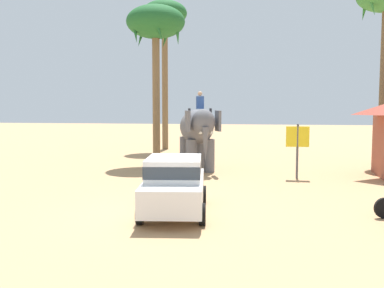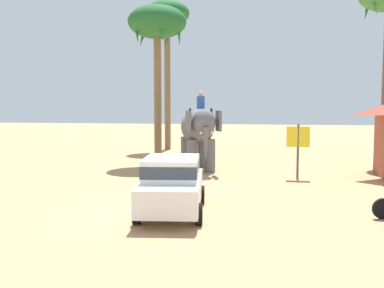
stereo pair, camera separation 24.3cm
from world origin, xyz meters
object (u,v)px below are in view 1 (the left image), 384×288
object	(u,v)px
car_sedan_foreground	(174,183)
signboard_yellow	(298,140)
palm_tree_behind_elephant	(165,20)
palm_tree_near_hut	(156,27)
elephant_with_mahout	(198,130)

from	to	relation	value
car_sedan_foreground	signboard_yellow	distance (m)	8.17
palm_tree_behind_elephant	signboard_yellow	xyz separation A→B (m)	(8.41, -11.56, -7.61)
palm_tree_near_hut	signboard_yellow	xyz separation A→B (m)	(7.32, -4.11, -5.80)
elephant_with_mahout	palm_tree_near_hut	world-z (taller)	palm_tree_near_hut
elephant_with_mahout	signboard_yellow	size ratio (longest dim) A/B	1.67
car_sedan_foreground	signboard_yellow	size ratio (longest dim) A/B	1.78
car_sedan_foreground	palm_tree_near_hut	xyz separation A→B (m)	(-3.14, 11.10, 6.56)
car_sedan_foreground	signboard_yellow	xyz separation A→B (m)	(4.18, 6.98, 0.76)
car_sedan_foreground	palm_tree_near_hut	bearing A→B (deg)	105.79
palm_tree_near_hut	signboard_yellow	world-z (taller)	palm_tree_near_hut
palm_tree_behind_elephant	elephant_with_mahout	bearing A→B (deg)	-69.28
signboard_yellow	palm_tree_near_hut	bearing A→B (deg)	150.66
car_sedan_foreground	signboard_yellow	bearing A→B (deg)	59.09
car_sedan_foreground	palm_tree_behind_elephant	bearing A→B (deg)	102.85
elephant_with_mahout	signboard_yellow	world-z (taller)	elephant_with_mahout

